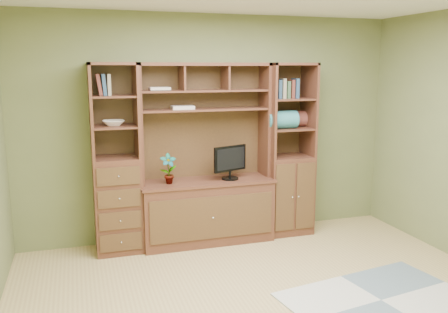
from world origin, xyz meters
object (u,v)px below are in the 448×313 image
object	(u,v)px
right_tower	(288,150)
center_hutch	(207,155)
left_tower	(116,159)
monitor	(230,156)

from	to	relation	value
right_tower	center_hutch	bearing A→B (deg)	-177.77
left_tower	monitor	distance (m)	1.27
left_tower	right_tower	distance (m)	2.02
left_tower	right_tower	world-z (taller)	same
center_hutch	right_tower	distance (m)	1.03
monitor	center_hutch	bearing A→B (deg)	152.64
left_tower	right_tower	size ratio (longest dim) A/B	1.00
right_tower	left_tower	bearing A→B (deg)	180.00
center_hutch	right_tower	xyz separation A→B (m)	(1.02, 0.04, 0.00)
center_hutch	left_tower	distance (m)	1.00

